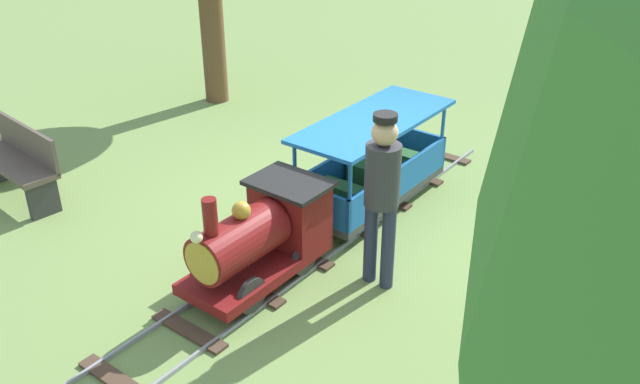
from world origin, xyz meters
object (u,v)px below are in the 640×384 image
Objects in this scene: passenger_car at (373,170)px; park_bench at (19,162)px; locomotive at (263,234)px; conductor_person at (382,188)px.

park_bench is (3.19, 2.16, -0.01)m from passenger_car.
passenger_car is 1.50× the size of park_bench.
conductor_person reaches higher than locomotive.
locomotive is 0.72× the size of passenger_car.
park_bench is at bearing 34.09° from passenger_car.
conductor_person reaches higher than passenger_car.
passenger_car is 1.53m from conductor_person.
locomotive is 1.13m from conductor_person.
locomotive is 1.76m from passenger_car.
locomotive is at bearing 90.00° from passenger_car.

